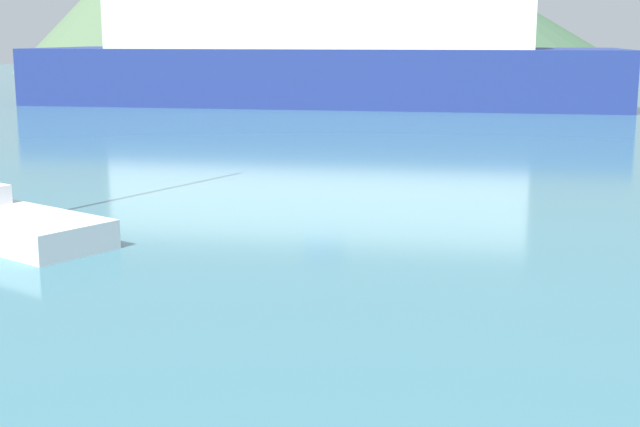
# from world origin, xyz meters

# --- Properties ---
(ferry_distant) EXTENTS (33.33, 15.21, 8.79)m
(ferry_distant) POSITION_xyz_m (0.55, 51.40, 3.16)
(ferry_distant) COLOR navy
(ferry_distant) RESTS_ON ground_plane
(hill_east) EXTENTS (40.85, 40.85, 11.90)m
(hill_east) POSITION_xyz_m (15.87, 107.70, 5.95)
(hill_east) COLOR #38563D
(hill_east) RESTS_ON ground_plane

